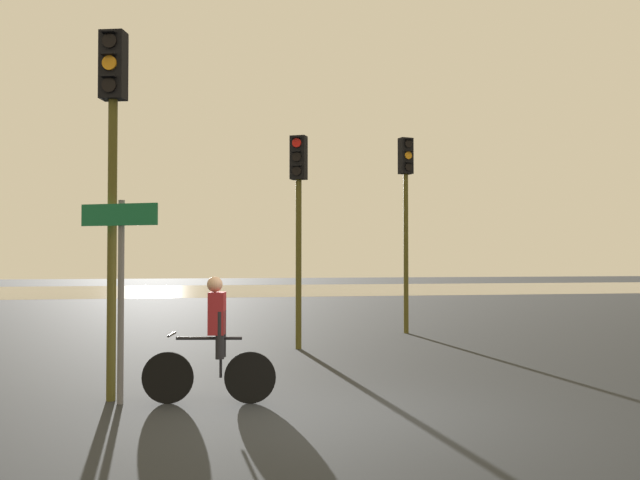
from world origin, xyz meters
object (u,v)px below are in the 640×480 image
Objects in this scene: traffic_light_near_left at (113,145)px; direction_sign_post at (120,271)px; traffic_light_far_right at (406,198)px; cyclist at (214,339)px; traffic_light_center at (299,200)px.

traffic_light_near_left reaches higher than direction_sign_post.
traffic_light_far_right is at bearing -101.38° from direction_sign_post.
cyclist is at bearing -160.94° from direction_sign_post.
cyclist is at bearing 96.52° from traffic_light_center.
traffic_light_far_right is (3.13, 2.54, 0.31)m from traffic_light_center.
traffic_light_far_right reaches higher than cyclist.
traffic_light_near_left reaches higher than traffic_light_center.
traffic_light_near_left is at bearing -33.93° from direction_sign_post.
traffic_light_far_right is (6.39, 7.34, 0.02)m from traffic_light_near_left.
traffic_light_center is 2.59× the size of cyclist.
traffic_light_near_left is at bearing 81.92° from cyclist.
direction_sign_post is 1.48m from cyclist.
traffic_light_far_right is at bearing -114.06° from traffic_light_near_left.
traffic_light_center is 6.08m from direction_sign_post.
traffic_light_center is at bearing -93.69° from direction_sign_post.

